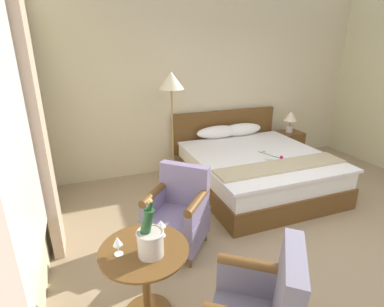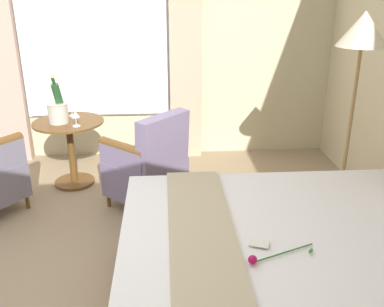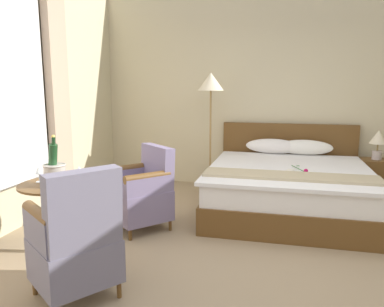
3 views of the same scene
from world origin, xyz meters
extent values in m
cube|color=beige|center=(-2.82, 0.00, 1.56)|extent=(0.12, 5.53, 3.12)
cube|color=white|center=(-2.74, 0.00, 1.52)|extent=(0.02, 1.65, 2.05)
cube|color=white|center=(-2.71, 0.00, 1.52)|extent=(0.02, 1.56, 2.01)
cube|color=tan|center=(-2.66, 1.00, 1.44)|extent=(0.10, 0.36, 2.88)
cube|color=brown|center=(0.17, 1.53, 0.15)|extent=(1.89, 2.12, 0.30)
cube|color=white|center=(0.17, 1.53, 0.42)|extent=(1.83, 2.06, 0.24)
cube|color=white|center=(0.17, 1.47, 0.56)|extent=(1.93, 1.99, 0.04)
cube|color=tan|center=(0.17, 0.95, 0.60)|extent=(1.89, 0.38, 0.03)
cylinder|color=#2D6628|center=(0.27, 1.37, 0.59)|extent=(0.16, 0.37, 0.01)
sphere|color=#B20F4C|center=(0.35, 1.19, 0.61)|extent=(0.05, 0.05, 0.05)
ellipsoid|color=#33702D|center=(0.27, 1.52, 0.60)|extent=(0.05, 0.04, 0.01)
cube|color=white|center=(0.17, 1.26, 0.60)|extent=(0.11, 0.13, 0.00)
cylinder|color=#A07C47|center=(-0.96, 2.22, 0.01)|extent=(0.28, 0.28, 0.03)
cylinder|color=#A07C47|center=(-0.96, 2.22, 0.77)|extent=(0.03, 0.03, 1.48)
cone|color=beige|center=(-0.96, 2.22, 1.63)|extent=(0.38, 0.38, 0.25)
cylinder|color=brown|center=(-1.95, -0.20, 0.01)|extent=(0.41, 0.41, 0.03)
cylinder|color=brown|center=(-1.95, -0.20, 0.33)|extent=(0.07, 0.07, 0.66)
cylinder|color=brown|center=(-1.95, -0.20, 0.67)|extent=(0.69, 0.69, 0.02)
cylinder|color=beige|center=(-1.91, -0.28, 0.77)|extent=(0.19, 0.19, 0.19)
torus|color=beige|center=(-1.91, -0.28, 0.87)|extent=(0.21, 0.21, 0.02)
cylinder|color=white|center=(-1.91, -0.28, 0.85)|extent=(0.17, 0.17, 0.03)
cylinder|color=#1E4723|center=(-1.93, -0.27, 0.92)|extent=(0.13, 0.11, 0.29)
cylinder|color=#193D1E|center=(-1.90, -0.28, 1.09)|extent=(0.04, 0.04, 0.08)
sphere|color=gold|center=(-1.90, -0.28, 1.12)|extent=(0.04, 0.04, 0.04)
cylinder|color=white|center=(-1.78, -0.09, 0.68)|extent=(0.07, 0.07, 0.01)
cylinder|color=white|center=(-1.78, -0.09, 0.72)|extent=(0.01, 0.01, 0.08)
cone|color=white|center=(-1.78, -0.09, 0.79)|extent=(0.08, 0.08, 0.06)
cylinder|color=white|center=(-2.13, -0.19, 0.68)|extent=(0.07, 0.07, 0.01)
cylinder|color=white|center=(-2.13, -0.19, 0.72)|extent=(0.01, 0.01, 0.08)
cone|color=white|center=(-2.13, -0.19, 0.79)|extent=(0.07, 0.07, 0.07)
cylinder|color=brown|center=(-1.79, 0.56, 0.06)|extent=(0.04, 0.04, 0.12)
cylinder|color=brown|center=(-1.41, 0.22, 0.06)|extent=(0.04, 0.04, 0.12)
cylinder|color=brown|center=(-1.47, 0.91, 0.06)|extent=(0.04, 0.04, 0.12)
cylinder|color=brown|center=(-1.09, 0.57, 0.06)|extent=(0.04, 0.04, 0.12)
cube|color=slate|center=(-1.44, 0.56, 0.28)|extent=(0.81, 0.81, 0.33)
cube|color=slate|center=(-1.29, 0.74, 0.68)|extent=(0.51, 0.48, 0.47)
cube|color=slate|center=(-1.64, 0.71, 0.54)|extent=(0.41, 0.44, 0.19)
cylinder|color=brown|center=(-1.64, 0.71, 0.64)|extent=(0.41, 0.44, 0.09)
cube|color=slate|center=(-1.27, 0.39, 0.54)|extent=(0.41, 0.44, 0.19)
cylinder|color=brown|center=(-1.27, 0.39, 0.64)|extent=(0.41, 0.44, 0.09)
cylinder|color=brown|center=(-1.43, -0.53, 0.06)|extent=(0.04, 0.04, 0.13)
camera|label=1|loc=(-2.27, -2.09, 2.15)|focal=28.00mm
camera|label=2|loc=(2.17, 0.75, 1.94)|focal=40.00mm
camera|label=3|loc=(0.06, -3.17, 1.55)|focal=35.00mm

